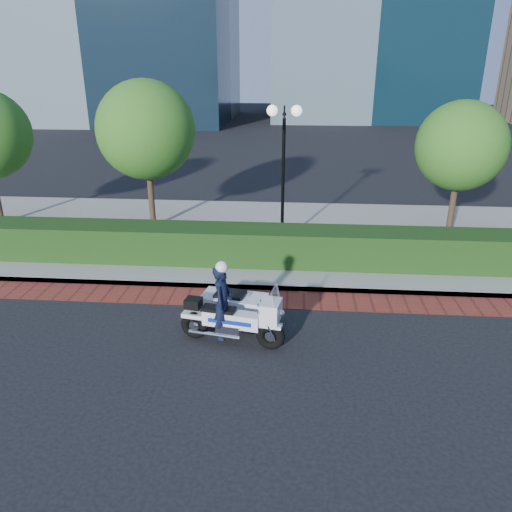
# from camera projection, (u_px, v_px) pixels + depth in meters

# --- Properties ---
(ground) EXTENTS (120.00, 120.00, 0.00)m
(ground) POSITION_uv_depth(u_px,v_px,m) (229.00, 328.00, 11.11)
(ground) COLOR black
(ground) RESTS_ON ground
(brick_strip) EXTENTS (60.00, 1.00, 0.01)m
(brick_strip) POSITION_uv_depth(u_px,v_px,m) (237.00, 298.00, 12.50)
(brick_strip) COLOR maroon
(brick_strip) RESTS_ON ground
(sidewalk) EXTENTS (60.00, 8.00, 0.15)m
(sidewalk) POSITION_uv_depth(u_px,v_px,m) (253.00, 236.00, 16.64)
(sidewalk) COLOR gray
(sidewalk) RESTS_ON ground
(hedge_main) EXTENTS (18.00, 1.20, 1.00)m
(hedge_main) POSITION_uv_depth(u_px,v_px,m) (245.00, 245.00, 14.21)
(hedge_main) COLOR black
(hedge_main) RESTS_ON sidewalk
(lamppost) EXTENTS (1.02, 0.70, 4.21)m
(lamppost) POSITION_uv_depth(u_px,v_px,m) (284.00, 154.00, 14.76)
(lamppost) COLOR black
(lamppost) RESTS_ON sidewalk
(tree_b) EXTENTS (3.20, 3.20, 4.89)m
(tree_b) POSITION_uv_depth(u_px,v_px,m) (146.00, 130.00, 16.12)
(tree_b) COLOR #332319
(tree_b) RESTS_ON sidewalk
(tree_c) EXTENTS (2.80, 2.80, 4.30)m
(tree_c) POSITION_uv_depth(u_px,v_px,m) (461.00, 146.00, 15.53)
(tree_c) COLOR #332319
(tree_c) RESTS_ON sidewalk
(police_motorcycle) EXTENTS (2.27, 1.82, 1.85)m
(police_motorcycle) POSITION_uv_depth(u_px,v_px,m) (232.00, 309.00, 10.61)
(police_motorcycle) COLOR black
(police_motorcycle) RESTS_ON ground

